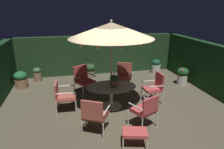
{
  "coord_description": "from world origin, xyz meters",
  "views": [
    {
      "loc": [
        -1.39,
        -5.61,
        3.08
      ],
      "look_at": [
        -0.11,
        0.12,
        1.12
      ],
      "focal_mm": 32.84,
      "sensor_mm": 36.0,
      "label": 1
    }
  ],
  "objects_px": {
    "patio_dining_table": "(111,91)",
    "centerpiece_planter": "(114,80)",
    "ottoman_footrest": "(135,133)",
    "potted_plant_left_near": "(182,75)",
    "potted_plant_left_far": "(37,74)",
    "potted_plant_back_right": "(21,79)",
    "patio_chair_east": "(155,86)",
    "patio_chair_south": "(83,78)",
    "patio_chair_north": "(94,114)",
    "potted_plant_back_left": "(90,70)",
    "potted_plant_right_near": "(156,66)",
    "patio_chair_southwest": "(63,94)",
    "patio_chair_northeast": "(146,109)",
    "patio_chair_southeast": "(123,75)",
    "patio_umbrella": "(111,30)"
  },
  "relations": [
    {
      "from": "patio_dining_table",
      "to": "centerpiece_planter",
      "type": "distance_m",
      "value": 0.42
    },
    {
      "from": "ottoman_footrest",
      "to": "potted_plant_left_near",
      "type": "distance_m",
      "value": 4.61
    },
    {
      "from": "potted_plant_left_near",
      "to": "potted_plant_left_far",
      "type": "bearing_deg",
      "value": 163.76
    },
    {
      "from": "potted_plant_left_near",
      "to": "potted_plant_back_right",
      "type": "distance_m",
      "value": 6.52
    },
    {
      "from": "patio_chair_east",
      "to": "patio_chair_south",
      "type": "height_order",
      "value": "patio_chair_south"
    },
    {
      "from": "patio_chair_north",
      "to": "potted_plant_left_near",
      "type": "distance_m",
      "value": 4.82
    },
    {
      "from": "potted_plant_back_left",
      "to": "potted_plant_right_near",
      "type": "distance_m",
      "value": 3.2
    },
    {
      "from": "patio_chair_southwest",
      "to": "potted_plant_left_near",
      "type": "bearing_deg",
      "value": 14.56
    },
    {
      "from": "patio_chair_north",
      "to": "patio_chair_northeast",
      "type": "distance_m",
      "value": 1.34
    },
    {
      "from": "potted_plant_back_left",
      "to": "potted_plant_left_far",
      "type": "height_order",
      "value": "potted_plant_back_left"
    },
    {
      "from": "patio_dining_table",
      "to": "patio_chair_east",
      "type": "xyz_separation_m",
      "value": [
        1.51,
        0.06,
        0.02
      ]
    },
    {
      "from": "potted_plant_right_near",
      "to": "patio_chair_north",
      "type": "bearing_deg",
      "value": -129.84
    },
    {
      "from": "potted_plant_left_far",
      "to": "patio_chair_southeast",
      "type": "bearing_deg",
      "value": -27.2
    },
    {
      "from": "patio_umbrella",
      "to": "potted_plant_left_far",
      "type": "height_order",
      "value": "patio_umbrella"
    },
    {
      "from": "patio_chair_northeast",
      "to": "centerpiece_planter",
      "type": "bearing_deg",
      "value": 112.74
    },
    {
      "from": "ottoman_footrest",
      "to": "centerpiece_planter",
      "type": "bearing_deg",
      "value": 90.93
    },
    {
      "from": "potted_plant_back_left",
      "to": "potted_plant_back_right",
      "type": "height_order",
      "value": "potted_plant_back_right"
    },
    {
      "from": "patio_umbrella",
      "to": "potted_plant_left_near",
      "type": "distance_m",
      "value": 4.09
    },
    {
      "from": "patio_dining_table",
      "to": "patio_chair_east",
      "type": "relative_size",
      "value": 1.58
    },
    {
      "from": "patio_chair_southeast",
      "to": "patio_chair_south",
      "type": "bearing_deg",
      "value": -179.74
    },
    {
      "from": "patio_umbrella",
      "to": "potted_plant_back_right",
      "type": "height_order",
      "value": "patio_umbrella"
    },
    {
      "from": "patio_chair_south",
      "to": "potted_plant_left_near",
      "type": "height_order",
      "value": "patio_chair_south"
    },
    {
      "from": "patio_chair_northeast",
      "to": "patio_chair_south",
      "type": "bearing_deg",
      "value": 117.34
    },
    {
      "from": "potted_plant_left_near",
      "to": "ottoman_footrest",
      "type": "bearing_deg",
      "value": -133.74
    },
    {
      "from": "potted_plant_left_far",
      "to": "patio_umbrella",
      "type": "bearing_deg",
      "value": -49.48
    },
    {
      "from": "patio_chair_south",
      "to": "potted_plant_back_right",
      "type": "bearing_deg",
      "value": 155.94
    },
    {
      "from": "potted_plant_back_right",
      "to": "potted_plant_left_far",
      "type": "relative_size",
      "value": 1.13
    },
    {
      "from": "patio_chair_east",
      "to": "ottoman_footrest",
      "type": "relative_size",
      "value": 1.54
    },
    {
      "from": "patio_chair_northeast",
      "to": "potted_plant_back_left",
      "type": "bearing_deg",
      "value": 102.15
    },
    {
      "from": "patio_chair_east",
      "to": "patio_chair_south",
      "type": "bearing_deg",
      "value": 151.25
    },
    {
      "from": "patio_chair_northeast",
      "to": "potted_plant_back_left",
      "type": "distance_m",
      "value": 4.48
    },
    {
      "from": "centerpiece_planter",
      "to": "patio_chair_southeast",
      "type": "xyz_separation_m",
      "value": [
        0.68,
        1.4,
        -0.36
      ]
    },
    {
      "from": "patio_chair_northeast",
      "to": "patio_dining_table",
      "type": "bearing_deg",
      "value": 114.2
    },
    {
      "from": "patio_chair_southeast",
      "to": "ottoman_footrest",
      "type": "height_order",
      "value": "patio_chair_southeast"
    },
    {
      "from": "ottoman_footrest",
      "to": "potted_plant_right_near",
      "type": "relative_size",
      "value": 0.97
    },
    {
      "from": "ottoman_footrest",
      "to": "potted_plant_left_near",
      "type": "height_order",
      "value": "potted_plant_left_near"
    },
    {
      "from": "patio_chair_southeast",
      "to": "potted_plant_left_far",
      "type": "bearing_deg",
      "value": 152.8
    },
    {
      "from": "centerpiece_planter",
      "to": "patio_chair_north",
      "type": "height_order",
      "value": "centerpiece_planter"
    },
    {
      "from": "patio_umbrella",
      "to": "patio_chair_east",
      "type": "relative_size",
      "value": 2.74
    },
    {
      "from": "patio_dining_table",
      "to": "patio_chair_southwest",
      "type": "relative_size",
      "value": 1.7
    },
    {
      "from": "centerpiece_planter",
      "to": "patio_chair_south",
      "type": "relative_size",
      "value": 0.39
    },
    {
      "from": "ottoman_footrest",
      "to": "potted_plant_left_near",
      "type": "relative_size",
      "value": 0.92
    },
    {
      "from": "patio_umbrella",
      "to": "patio_chair_northeast",
      "type": "distance_m",
      "value": 2.4
    },
    {
      "from": "patio_chair_northeast",
      "to": "potted_plant_back_left",
      "type": "xyz_separation_m",
      "value": [
        -0.94,
        4.37,
        -0.2
      ]
    },
    {
      "from": "patio_chair_southeast",
      "to": "patio_chair_southwest",
      "type": "height_order",
      "value": "patio_chair_southeast"
    },
    {
      "from": "potted_plant_left_near",
      "to": "potted_plant_back_left",
      "type": "xyz_separation_m",
      "value": [
        -3.62,
        1.68,
        -0.04
      ]
    },
    {
      "from": "centerpiece_planter",
      "to": "potted_plant_back_left",
      "type": "height_order",
      "value": "centerpiece_planter"
    },
    {
      "from": "patio_chair_north",
      "to": "patio_umbrella",
      "type": "bearing_deg",
      "value": 61.32
    },
    {
      "from": "patio_umbrella",
      "to": "patio_chair_southwest",
      "type": "bearing_deg",
      "value": 177.02
    },
    {
      "from": "patio_chair_east",
      "to": "potted_plant_back_left",
      "type": "xyz_separation_m",
      "value": [
        -1.84,
        2.95,
        -0.21
      ]
    }
  ]
}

